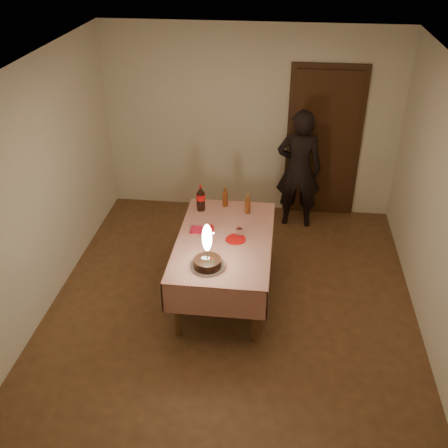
% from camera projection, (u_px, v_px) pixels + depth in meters
% --- Properties ---
extents(ground, '(4.00, 4.50, 0.01)m').
position_uv_depth(ground, '(232.00, 303.00, 5.85)').
color(ground, brown).
rests_on(ground, ground).
extents(room_shell, '(4.04, 4.54, 2.62)m').
position_uv_depth(room_shell, '(238.00, 165.00, 5.06)').
color(room_shell, beige).
rests_on(room_shell, ground).
extents(dining_table, '(1.02, 1.72, 0.74)m').
position_uv_depth(dining_table, '(225.00, 246.00, 5.68)').
color(dining_table, brown).
rests_on(dining_table, ground).
extents(birthday_cake, '(0.35, 0.35, 0.48)m').
position_uv_depth(birthday_cake, '(207.00, 257.00, 5.13)').
color(birthday_cake, white).
rests_on(birthday_cake, dining_table).
extents(red_plate, '(0.22, 0.22, 0.01)m').
position_uv_depth(red_plate, '(236.00, 239.00, 5.61)').
color(red_plate, red).
rests_on(red_plate, dining_table).
extents(red_cup, '(0.08, 0.08, 0.10)m').
position_uv_depth(red_cup, '(210.00, 230.00, 5.68)').
color(red_cup, red).
rests_on(red_cup, dining_table).
extents(clear_cup, '(0.07, 0.07, 0.09)m').
position_uv_depth(clear_cup, '(239.00, 232.00, 5.66)').
color(clear_cup, white).
rests_on(clear_cup, dining_table).
extents(napkin_stack, '(0.15, 0.15, 0.02)m').
position_uv_depth(napkin_stack, '(197.00, 230.00, 5.76)').
color(napkin_stack, red).
rests_on(napkin_stack, dining_table).
extents(cola_bottle, '(0.10, 0.10, 0.32)m').
position_uv_depth(cola_bottle, '(201.00, 198.00, 6.10)').
color(cola_bottle, black).
rests_on(cola_bottle, dining_table).
extents(amber_bottle_left, '(0.06, 0.06, 0.25)m').
position_uv_depth(amber_bottle_left, '(225.00, 197.00, 6.19)').
color(amber_bottle_left, '#602B10').
rests_on(amber_bottle_left, dining_table).
extents(amber_bottle_right, '(0.06, 0.06, 0.25)m').
position_uv_depth(amber_bottle_right, '(248.00, 204.00, 6.05)').
color(amber_bottle_right, '#602B10').
rests_on(amber_bottle_right, dining_table).
extents(photographer, '(0.60, 0.45, 1.64)m').
position_uv_depth(photographer, '(299.00, 169.00, 6.94)').
color(photographer, black).
rests_on(photographer, ground).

